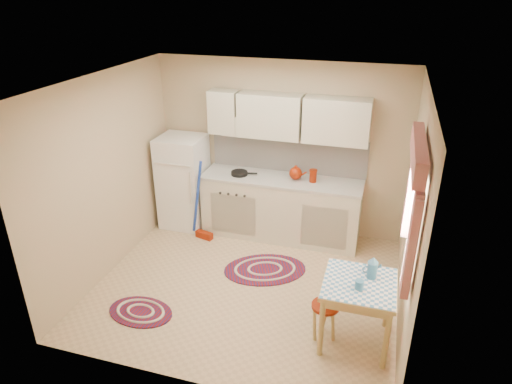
# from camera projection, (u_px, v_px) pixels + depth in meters

# --- Properties ---
(room_shell) EXTENTS (3.64, 3.60, 2.52)m
(room_shell) POSITION_uv_depth(u_px,v_px,m) (265.00, 159.00, 5.18)
(room_shell) COLOR tan
(room_shell) RESTS_ON ground
(fridge) EXTENTS (0.65, 0.60, 1.40)m
(fridge) POSITION_uv_depth(u_px,v_px,m) (184.00, 182.00, 6.83)
(fridge) COLOR white
(fridge) RESTS_ON ground
(broom) EXTENTS (0.30, 0.19, 1.20)m
(broom) POSITION_uv_depth(u_px,v_px,m) (202.00, 201.00, 6.46)
(broom) COLOR #1C3DB2
(broom) RESTS_ON ground
(base_cabinets) EXTENTS (2.25, 0.60, 0.88)m
(base_cabinets) POSITION_uv_depth(u_px,v_px,m) (281.00, 209.00, 6.60)
(base_cabinets) COLOR beige
(base_cabinets) RESTS_ON ground
(countertop) EXTENTS (2.27, 0.62, 0.04)m
(countertop) POSITION_uv_depth(u_px,v_px,m) (282.00, 180.00, 6.41)
(countertop) COLOR #B1AFA8
(countertop) RESTS_ON base_cabinets
(frying_pan) EXTENTS (0.28, 0.28, 0.05)m
(frying_pan) POSITION_uv_depth(u_px,v_px,m) (239.00, 173.00, 6.50)
(frying_pan) COLOR black
(frying_pan) RESTS_ON countertop
(red_kettle) EXTENTS (0.21, 0.20, 0.20)m
(red_kettle) POSITION_uv_depth(u_px,v_px,m) (296.00, 173.00, 6.31)
(red_kettle) COLOR maroon
(red_kettle) RESTS_ON countertop
(red_canister) EXTENTS (0.13, 0.13, 0.16)m
(red_canister) POSITION_uv_depth(u_px,v_px,m) (313.00, 176.00, 6.25)
(red_canister) COLOR maroon
(red_canister) RESTS_ON countertop
(table) EXTENTS (0.72, 0.72, 0.72)m
(table) POSITION_uv_depth(u_px,v_px,m) (356.00, 312.00, 4.66)
(table) COLOR tan
(table) RESTS_ON ground
(stool) EXTENTS (0.30, 0.30, 0.42)m
(stool) POSITION_uv_depth(u_px,v_px,m) (324.00, 321.00, 4.77)
(stool) COLOR maroon
(stool) RESTS_ON ground
(coffee_pot) EXTENTS (0.15, 0.13, 0.25)m
(coffee_pot) POSITION_uv_depth(u_px,v_px,m) (372.00, 268.00, 4.54)
(coffee_pot) COLOR teal
(coffee_pot) RESTS_ON table
(mug) EXTENTS (0.11, 0.11, 0.10)m
(mug) POSITION_uv_depth(u_px,v_px,m) (359.00, 285.00, 4.40)
(mug) COLOR teal
(mug) RESTS_ON table
(rug_center) EXTENTS (1.27, 1.08, 0.02)m
(rug_center) POSITION_uv_depth(u_px,v_px,m) (265.00, 269.00, 5.96)
(rug_center) COLOR maroon
(rug_center) RESTS_ON ground
(rug_left) EXTENTS (0.81, 0.57, 0.02)m
(rug_left) POSITION_uv_depth(u_px,v_px,m) (141.00, 312.00, 5.20)
(rug_left) COLOR maroon
(rug_left) RESTS_ON ground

